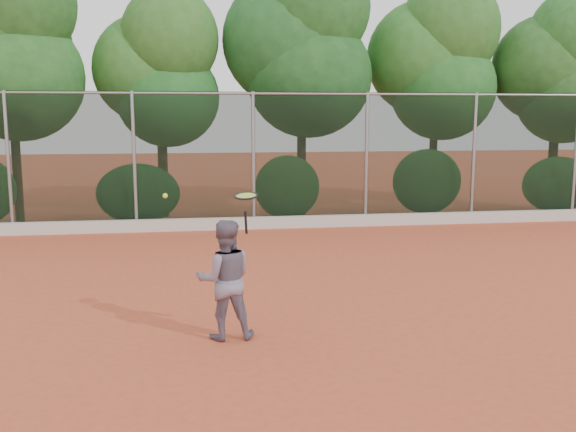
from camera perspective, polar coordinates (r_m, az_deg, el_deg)
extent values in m
plane|color=#BF4C2D|center=(10.05, 0.86, -7.95)|extent=(80.00, 80.00, 0.00)
cube|color=beige|center=(16.61, -2.98, -0.62)|extent=(24.00, 0.20, 0.30)
imported|color=slate|center=(8.48, -5.64, -5.64)|extent=(0.78, 0.62, 1.59)
cube|color=black|center=(16.59, -3.09, 4.94)|extent=(24.00, 0.01, 3.50)
cylinder|color=gray|center=(16.56, -3.14, 10.82)|extent=(24.00, 0.06, 0.06)
cylinder|color=gray|center=(17.10, -23.59, 4.32)|extent=(0.09, 0.09, 3.50)
cylinder|color=gray|center=(16.58, -13.50, 4.70)|extent=(0.09, 0.09, 3.50)
cylinder|color=gray|center=(16.59, -3.09, 4.94)|extent=(0.09, 0.09, 3.50)
cylinder|color=gray|center=(17.14, 6.98, 5.02)|extent=(0.09, 0.09, 3.50)
cylinder|color=gray|center=(18.17, 16.17, 4.95)|extent=(0.09, 0.09, 3.50)
cylinder|color=gray|center=(19.61, 24.19, 4.79)|extent=(0.09, 0.09, 3.50)
cylinder|color=#47301B|center=(19.03, -22.95, 3.86)|extent=(0.24, 0.24, 2.90)
ellipsoid|color=#35752C|center=(18.85, -22.89, 11.29)|extent=(3.50, 2.90, 3.40)
ellipsoid|color=#306A28|center=(18.93, -23.03, 17.06)|extent=(3.10, 2.60, 3.20)
cylinder|color=#412D19|center=(18.88, -11.04, 3.61)|extent=(0.28, 0.28, 2.40)
ellipsoid|color=#1E5920|center=(18.69, -10.63, 10.32)|extent=(2.90, 2.40, 2.80)
ellipsoid|color=#2C6322|center=(19.05, -12.21, 12.66)|extent=(3.20, 2.70, 3.10)
ellipsoid|color=#27571D|center=(18.60, -10.48, 15.28)|extent=(2.70, 2.30, 2.90)
cylinder|color=#412E19|center=(18.80, 1.21, 4.67)|extent=(0.26, 0.26, 3.00)
ellipsoid|color=#296827|center=(18.71, 1.90, 12.31)|extent=(3.60, 3.00, 3.50)
ellipsoid|color=#2A702C|center=(19.01, 0.21, 15.29)|extent=(3.90, 3.20, 3.80)
ellipsoid|color=#2E6F2A|center=(18.84, 2.31, 18.10)|extent=(3.20, 2.70, 3.30)
cylinder|color=#402718|center=(20.11, 12.73, 4.31)|extent=(0.24, 0.24, 2.70)
ellipsoid|color=#1E571E|center=(20.04, 13.62, 10.99)|extent=(3.20, 2.70, 3.10)
ellipsoid|color=#276020|center=(20.19, 12.04, 13.59)|extent=(3.50, 2.90, 3.40)
ellipsoid|color=#24551D|center=(20.12, 14.19, 15.82)|extent=(3.00, 2.50, 3.10)
cylinder|color=#3A2416|center=(21.38, 22.42, 3.85)|extent=(0.28, 0.28, 2.50)
ellipsoid|color=#326928|center=(21.34, 23.39, 9.84)|extent=(3.00, 2.50, 2.90)
ellipsoid|color=#356E2A|center=(21.38, 21.94, 12.07)|extent=(3.30, 2.80, 3.20)
ellipsoid|color=#33762D|center=(21.41, 24.05, 14.09)|extent=(2.80, 2.40, 3.00)
ellipsoid|color=#2A6627|center=(17.46, -13.17, 1.95)|extent=(2.20, 1.16, 1.60)
ellipsoid|color=#38732C|center=(17.58, -0.07, 2.56)|extent=(1.80, 1.04, 1.76)
ellipsoid|color=#316D29|center=(18.58, 12.24, 3.02)|extent=(2.00, 1.10, 1.84)
ellipsoid|color=#39772D|center=(20.36, 22.83, 2.60)|extent=(2.16, 1.12, 1.64)
cylinder|color=black|center=(8.24, -3.76, -0.56)|extent=(0.06, 0.09, 0.31)
torus|color=black|center=(8.13, -3.75, 1.81)|extent=(0.39, 0.39, 0.08)
cylinder|color=#B0C339|center=(8.13, -3.75, 1.81)|extent=(0.33, 0.33, 0.05)
sphere|color=#DAF838|center=(8.52, -10.87, 1.78)|extent=(0.07, 0.07, 0.07)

